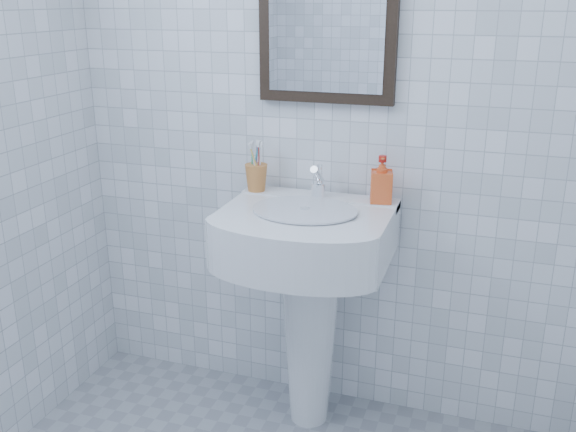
% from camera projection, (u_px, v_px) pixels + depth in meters
% --- Properties ---
extents(wall_back, '(2.20, 0.02, 2.50)m').
position_uv_depth(wall_back, '(351.00, 100.00, 2.33)').
color(wall_back, white).
rests_on(wall_back, ground).
extents(washbasin, '(0.59, 0.43, 0.91)m').
position_uv_depth(washbasin, '(309.00, 281.00, 2.37)').
color(washbasin, white).
rests_on(washbasin, ground).
extents(faucet, '(0.05, 0.12, 0.13)m').
position_uv_depth(faucet, '(318.00, 184.00, 2.35)').
color(faucet, white).
rests_on(faucet, washbasin).
extents(toothbrush_cup, '(0.11, 0.11, 0.10)m').
position_uv_depth(toothbrush_cup, '(256.00, 178.00, 2.44)').
color(toothbrush_cup, '#C87634').
rests_on(toothbrush_cup, washbasin).
extents(soap_dispenser, '(0.09, 0.09, 0.17)m').
position_uv_depth(soap_dispenser, '(382.00, 179.00, 2.29)').
color(soap_dispenser, red).
rests_on(soap_dispenser, washbasin).
extents(wall_mirror, '(0.50, 0.04, 0.62)m').
position_uv_depth(wall_mirror, '(327.00, 14.00, 2.24)').
color(wall_mirror, black).
rests_on(wall_mirror, wall_back).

